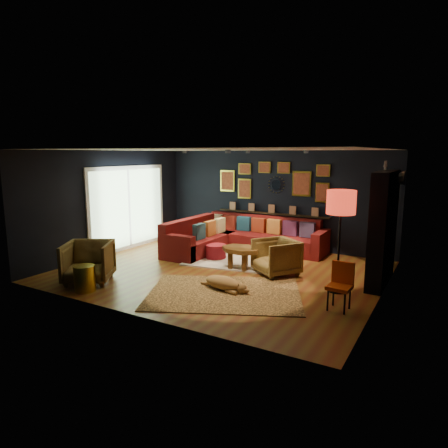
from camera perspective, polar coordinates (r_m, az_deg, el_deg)
The scene contains 20 objects.
floor at distance 8.73m, azimuth -0.32°, elevation -6.75°, with size 6.50×6.50×0.00m, color brown.
room_walls at distance 8.41m, azimuth -0.33°, elevation 3.70°, with size 6.50×6.50×6.50m.
sectional at distance 10.47m, azimuth 1.78°, elevation -2.08°, with size 3.41×2.69×0.86m.
ledge at distance 10.87m, azimuth 6.83°, elevation 1.51°, with size 3.20×0.12×0.04m, color black.
gallery_wall at distance 10.82m, azimuth 6.94°, elevation 6.19°, with size 3.15×0.04×1.02m.
sunburst_mirror at distance 10.78m, azimuth 7.49°, elevation 5.60°, with size 0.47×0.16×0.47m.
fireplace at distance 8.33m, azimuth 21.71°, elevation -1.07°, with size 0.31×1.60×2.20m.
deer_head at distance 8.69m, azimuth 22.95°, elevation 6.14°, with size 0.50×0.28×0.45m.
sliding_door at distance 10.88m, azimuth -13.47°, elevation 2.27°, with size 0.06×2.80×2.20m.
ceiling_spots at distance 9.06m, azimuth 2.26°, elevation 10.28°, with size 3.30×2.50×0.06m.
shag_rug at distance 9.52m, azimuth 1.75°, elevation -5.23°, with size 2.22×1.61×0.03m, color silver.
leopard_rug at distance 7.40m, azimuth 0.03°, elevation -9.83°, with size 2.74×1.96×0.02m, color tan.
coffee_table at distance 8.81m, azimuth 2.41°, elevation -3.94°, with size 0.96×0.75×0.46m.
pouf at distance 9.67m, azimuth -1.17°, elevation -3.90°, with size 0.49×0.49×0.32m, color maroon.
armchair_left at distance 8.34m, azimuth -18.83°, elevation -4.90°, with size 0.87×0.82×0.90m, color #B68D3E.
armchair_right at distance 8.48m, azimuth 7.46°, elevation -4.44°, with size 0.80×0.75×0.83m, color #B68D3E.
gold_stool at distance 7.91m, azimuth -19.28°, elevation -7.32°, with size 0.39×0.39×0.48m, color gold.
orange_chair at distance 6.85m, azimuth 16.36°, elevation -7.96°, with size 0.39×0.39×0.78m.
floor_lamp at distance 7.42m, azimuth 16.37°, elevation 2.47°, with size 0.52×0.52×1.88m.
dog at distance 7.54m, azimuth -0.15°, elevation -8.03°, with size 1.08×0.53×0.34m, color #AE7242, non-canonical shape.
Camera 1 is at (4.22, -7.21, 2.53)m, focal length 32.00 mm.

